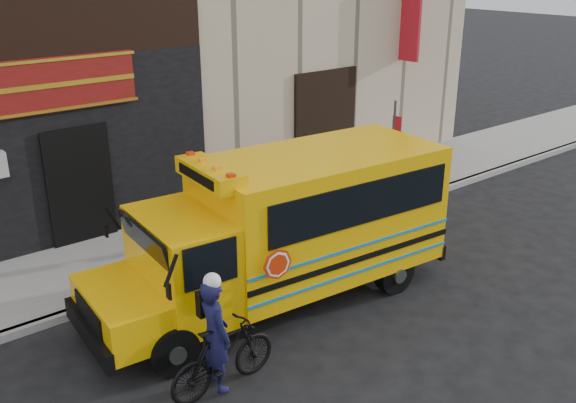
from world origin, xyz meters
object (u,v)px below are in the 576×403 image
(school_bus, at_px, (290,224))
(cyclist, at_px, (215,338))
(sign_pole, at_px, (393,153))
(bicycle, at_px, (223,357))

(school_bus, height_order, cyclist, school_bus)
(sign_pole, relative_size, bicycle, 1.59)
(sign_pole, relative_size, cyclist, 1.63)
(school_bus, relative_size, bicycle, 3.87)
(school_bus, xyz_separation_m, cyclist, (-2.60, -1.46, -0.62))
(sign_pole, bearing_deg, school_bus, -159.85)
(bicycle, height_order, cyclist, cyclist)
(school_bus, bearing_deg, bicycle, -148.69)
(sign_pole, distance_m, bicycle, 7.82)
(school_bus, height_order, bicycle, school_bus)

